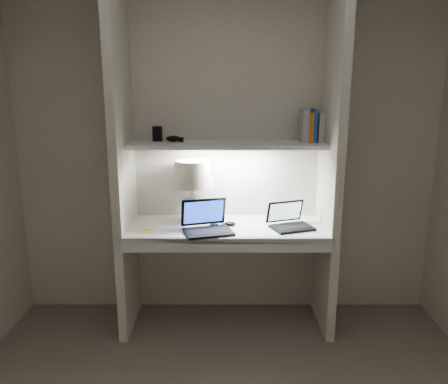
{
  "coord_description": "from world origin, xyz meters",
  "views": [
    {
      "loc": [
        -0.02,
        -1.8,
        1.74
      ],
      "look_at": [
        -0.02,
        1.05,
        1.07
      ],
      "focal_mm": 35.0,
      "sensor_mm": 36.0,
      "label": 1
    }
  ],
  "objects_px": {
    "laptop_main": "(207,224)",
    "speaker": "(211,214)",
    "table_lamp": "(192,181)",
    "laptop_netbook": "(289,222)",
    "book_row": "(316,126)"
  },
  "relations": [
    {
      "from": "laptop_main",
      "to": "speaker",
      "type": "relative_size",
      "value": 3.01
    },
    {
      "from": "laptop_main",
      "to": "table_lamp",
      "type": "bearing_deg",
      "value": 99.93
    },
    {
      "from": "table_lamp",
      "to": "laptop_netbook",
      "type": "xyz_separation_m",
      "value": [
        0.71,
        -0.13,
        -0.27
      ]
    },
    {
      "from": "speaker",
      "to": "laptop_main",
      "type": "bearing_deg",
      "value": -106.67
    },
    {
      "from": "table_lamp",
      "to": "laptop_main",
      "type": "relative_size",
      "value": 1.2
    },
    {
      "from": "laptop_main",
      "to": "laptop_netbook",
      "type": "bearing_deg",
      "value": -8.11
    },
    {
      "from": "speaker",
      "to": "book_row",
      "type": "height_order",
      "value": "book_row"
    },
    {
      "from": "laptop_netbook",
      "to": "book_row",
      "type": "relative_size",
      "value": 1.46
    },
    {
      "from": "table_lamp",
      "to": "laptop_main",
      "type": "xyz_separation_m",
      "value": [
        0.11,
        -0.22,
        -0.26
      ]
    },
    {
      "from": "table_lamp",
      "to": "laptop_main",
      "type": "height_order",
      "value": "table_lamp"
    },
    {
      "from": "laptop_main",
      "to": "speaker",
      "type": "height_order",
      "value": "laptop_main"
    },
    {
      "from": "laptop_main",
      "to": "book_row",
      "type": "relative_size",
      "value": 1.63
    },
    {
      "from": "speaker",
      "to": "book_row",
      "type": "bearing_deg",
      "value": -4.19
    },
    {
      "from": "laptop_netbook",
      "to": "book_row",
      "type": "xyz_separation_m",
      "value": [
        0.2,
        0.18,
        0.67
      ]
    },
    {
      "from": "table_lamp",
      "to": "speaker",
      "type": "relative_size",
      "value": 3.61
    }
  ]
}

